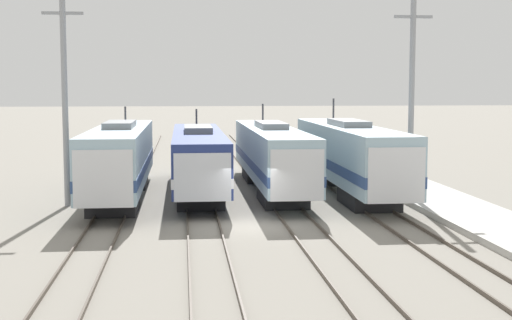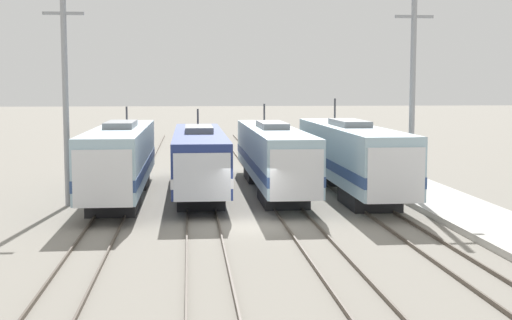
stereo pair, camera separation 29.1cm
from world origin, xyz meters
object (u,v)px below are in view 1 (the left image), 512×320
Objects in this scene: locomotive_far_left at (120,160)px; locomotive_center_left at (198,159)px; locomotive_far_right at (350,156)px; locomotive_center_right at (272,156)px; catenary_tower_right at (412,93)px; catenary_tower_left at (65,94)px.

locomotive_far_left is 4.68m from locomotive_center_left.
locomotive_far_right is (13.20, 0.55, 0.00)m from locomotive_far_left.
locomotive_center_right is 1.04× the size of locomotive_far_right.
catenary_tower_right is (15.99, -1.99, 3.68)m from locomotive_far_left.
catenary_tower_left is (-6.98, -3.58, 3.85)m from locomotive_center_left.
locomotive_center_right is at bearing 19.12° from catenary_tower_left.
catenary_tower_right reaches higher than locomotive_far_left.
catenary_tower_left is at bearing -142.35° from locomotive_far_left.
locomotive_center_left is at bearing 27.17° from catenary_tower_left.
locomotive_center_right is 1.75× the size of catenary_tower_right.
locomotive_center_right is 12.62m from catenary_tower_left.
locomotive_center_left is 1.62× the size of catenary_tower_right.
locomotive_center_left is at bearing -175.29° from locomotive_center_right.
locomotive_center_right reaches higher than locomotive_center_left.
locomotive_far_right is at bearing -6.75° from locomotive_center_left.
locomotive_far_right reaches higher than locomotive_far_left.
locomotive_far_left is 0.94× the size of locomotive_far_right.
catenary_tower_right is at bearing -7.10° from locomotive_far_left.
locomotive_center_left is 8.74m from catenary_tower_left.
catenary_tower_right reaches higher than locomotive_far_right.
locomotive_center_left is 12.72m from catenary_tower_right.
locomotive_far_left is at bearing 37.65° from catenary_tower_left.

